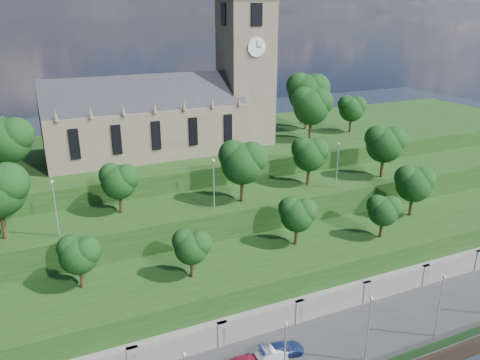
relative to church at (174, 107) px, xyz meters
name	(u,v)px	position (x,y,z in m)	size (l,w,h in m)	color
retaining_wall	(259,326)	(-0.79, -34.01, -20.02)	(160.00, 2.10, 5.00)	slate
embankment_lower	(238,289)	(-0.79, -27.98, -18.52)	(160.00, 12.00, 8.00)	#183A13
embankment_upper	(208,239)	(-0.79, -16.98, -16.52)	(160.00, 10.00, 12.00)	#183A13
hilltop	(167,184)	(-0.79, 4.02, -15.02)	(160.00, 32.00, 15.00)	#183A13
church	(174,107)	(0.00, 0.00, 0.00)	(38.60, 12.35, 27.60)	brown
trees_lower	(284,217)	(5.93, -27.51, -9.95)	(64.57, 8.71, 7.91)	#302412
trees_upper	(214,163)	(0.02, -18.07, -4.66)	(62.15, 8.28, 9.61)	#302412
trees_hilltop	(158,112)	(-2.96, -0.73, -0.54)	(75.13, 16.89, 11.30)	#302412
lamp_posts_promenade	(285,352)	(-2.79, -43.48, -15.88)	(60.36, 0.36, 8.06)	#B2B2B7
lamp_posts_upper	(214,180)	(-0.79, -19.98, -6.36)	(40.36, 0.36, 7.13)	#B2B2B7
car_middle	(274,353)	(-1.52, -39.16, -19.80)	(1.53, 4.37, 1.44)	#B1B1B6
car_right	(282,349)	(-0.51, -38.98, -19.79)	(2.05, 5.04, 1.46)	navy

